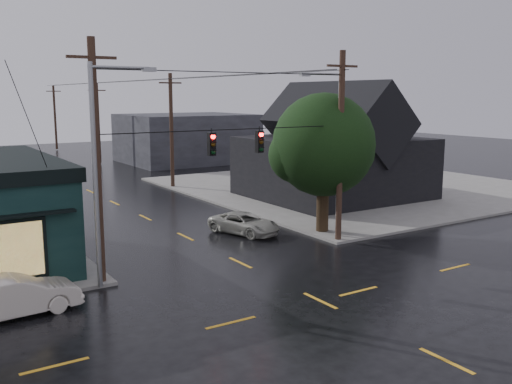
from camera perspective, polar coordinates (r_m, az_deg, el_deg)
ground_plane at (r=22.64m, az=6.43°, el=-10.76°), size 160.00×160.00×0.00m
sidewalk_ne at (r=50.06m, az=9.84°, el=0.59°), size 28.00×28.00×0.15m
ne_building at (r=44.02m, az=7.81°, el=5.17°), size 12.60×11.60×8.75m
corner_tree at (r=32.34m, az=6.79°, el=4.67°), size 5.82×5.82×7.88m
utility_pole_nw at (r=25.21m, az=-15.10°, el=-8.88°), size 2.00×0.32×10.15m
utility_pole_ne at (r=31.39m, az=8.20°, el=-4.95°), size 2.00×0.32×10.15m
utility_pole_far_a at (r=49.32m, az=-8.31°, el=0.41°), size 2.00×0.32×9.65m
utility_pole_far_b at (r=67.89m, az=-15.31°, el=2.70°), size 2.00×0.32×9.15m
utility_pole_far_c at (r=87.09m, az=-19.28°, el=3.98°), size 2.00×0.32×9.15m
span_signal_assembly at (r=26.71m, az=-2.01°, el=4.99°), size 13.00×0.48×1.23m
streetlight_nw at (r=24.49m, az=-15.27°, el=-9.45°), size 5.40×0.30×9.15m
streetlight_ne at (r=32.22m, az=8.06°, el=-4.56°), size 5.40×0.30×9.15m
bg_building_east at (r=68.30m, az=-7.00°, el=5.38°), size 14.00×12.00×5.60m
sedan_cream at (r=22.55m, az=-22.93°, el=-9.58°), size 4.60×1.89×1.48m
suv_silver at (r=32.72m, az=-1.16°, el=-3.15°), size 3.27×4.76×1.21m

